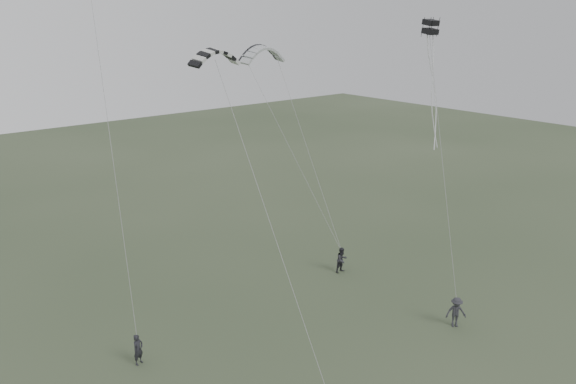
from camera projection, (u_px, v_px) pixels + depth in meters
ground at (348, 364)px, 27.04m from camera, size 140.00×140.00×0.00m
flyer_left at (138, 349)px, 26.85m from camera, size 0.66×0.55×1.56m
flyer_right at (342, 260)px, 36.52m from camera, size 0.84×0.66×1.70m
flyer_far at (456, 312)px, 30.08m from camera, size 1.26×1.17×1.70m
kite_pale_large at (263, 47)px, 37.48m from camera, size 3.80×1.62×1.66m
kite_striped at (215, 51)px, 24.88m from camera, size 2.64×1.16×1.14m
kite_box at (430, 27)px, 29.24m from camera, size 0.74×0.83×0.80m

